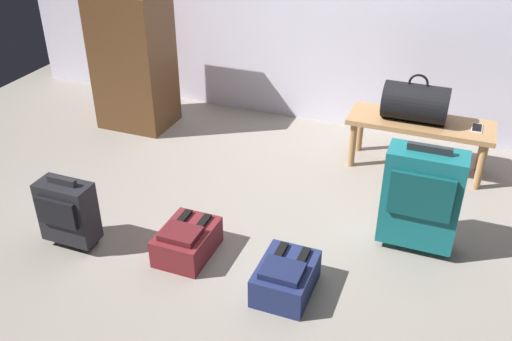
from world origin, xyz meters
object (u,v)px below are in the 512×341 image
object	(u,v)px
duffel_bag_black	(416,102)
backpack_maroon	(187,241)
suitcase_small_charcoal	(67,211)
suitcase_upright_teal	(421,197)
side_cabinet	(134,61)
bench	(420,128)
cell_phone	(477,128)
backpack_navy	(286,277)

from	to	relation	value
duffel_bag_black	backpack_maroon	distance (m)	1.86
suitcase_small_charcoal	suitcase_upright_teal	bearing A→B (deg)	20.74
suitcase_upright_teal	side_cabinet	world-z (taller)	side_cabinet
bench	side_cabinet	world-z (taller)	side_cabinet
suitcase_upright_teal	cell_phone	bearing A→B (deg)	75.56
suitcase_small_charcoal	backpack_maroon	bearing A→B (deg)	14.05
duffel_bag_black	side_cabinet	xyz separation A→B (m)	(-2.22, -0.06, 0.04)
suitcase_small_charcoal	backpack_navy	size ratio (longest dim) A/B	1.21
cell_phone	backpack_navy	xyz separation A→B (m)	(-0.83, -1.60, -0.29)
bench	duffel_bag_black	size ratio (longest dim) A/B	2.27
bench	cell_phone	distance (m)	0.38
bench	side_cabinet	bearing A→B (deg)	-178.44
backpack_maroon	side_cabinet	world-z (taller)	side_cabinet
bench	suitcase_upright_teal	size ratio (longest dim) A/B	1.49
backpack_navy	suitcase_upright_teal	bearing A→B (deg)	47.58
backpack_navy	cell_phone	bearing A→B (deg)	62.59
cell_phone	suitcase_small_charcoal	bearing A→B (deg)	-141.81
duffel_bag_black	suitcase_upright_teal	world-z (taller)	duffel_bag_black
suitcase_upright_teal	backpack_navy	xyz separation A→B (m)	(-0.58, -0.64, -0.25)
duffel_bag_black	suitcase_small_charcoal	size ratio (longest dim) A/B	0.96
suitcase_small_charcoal	side_cabinet	distance (m)	1.71
suitcase_upright_teal	backpack_navy	distance (m)	0.90
cell_phone	backpack_maroon	distance (m)	2.12
duffel_bag_black	suitcase_small_charcoal	world-z (taller)	duffel_bag_black
suitcase_upright_teal	duffel_bag_black	bearing A→B (deg)	100.67
cell_phone	backpack_navy	distance (m)	1.82
suitcase_small_charcoal	backpack_maroon	distance (m)	0.71
cell_phone	suitcase_upright_teal	distance (m)	0.99
suitcase_upright_teal	backpack_maroon	distance (m)	1.35
bench	backpack_maroon	bearing A→B (deg)	-126.04
bench	side_cabinet	xyz separation A→B (m)	(-2.28, -0.06, 0.23)
suitcase_upright_teal	side_cabinet	xyz separation A→B (m)	(-2.40, 0.89, 0.20)
backpack_navy	duffel_bag_black	bearing A→B (deg)	75.78
suitcase_small_charcoal	bench	bearing A→B (deg)	43.39
duffel_bag_black	backpack_maroon	xyz separation A→B (m)	(-1.03, -1.49, -0.42)
side_cabinet	cell_phone	bearing A→B (deg)	1.61
bench	suitcase_upright_teal	bearing A→B (deg)	-82.65
bench	backpack_navy	size ratio (longest dim) A/B	2.63
backpack_navy	side_cabinet	size ratio (longest dim) A/B	0.35
cell_phone	side_cabinet	size ratio (longest dim) A/B	0.13
cell_phone	side_cabinet	xyz separation A→B (m)	(-2.65, -0.07, 0.17)
bench	backpack_maroon	size ratio (longest dim) A/B	2.63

